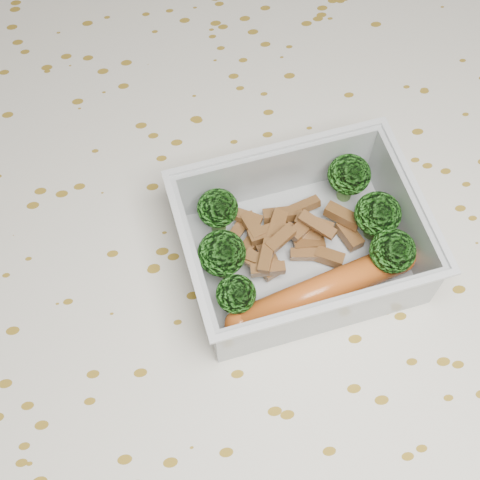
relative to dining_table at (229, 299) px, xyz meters
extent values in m
plane|color=olive|center=(0.00, 0.00, -0.67)|extent=(4.00, 4.00, 0.00)
cube|color=brown|center=(0.00, 0.00, 0.06)|extent=(1.40, 0.90, 0.04)
cube|color=silver|center=(0.00, 0.00, 0.09)|extent=(1.46, 0.96, 0.01)
cube|color=silver|center=(0.05, -0.01, 0.09)|extent=(0.17, 0.14, 0.00)
cube|color=silver|center=(0.05, 0.05, 0.12)|extent=(0.16, 0.02, 0.05)
cube|color=silver|center=(0.06, -0.07, 0.12)|extent=(0.16, 0.02, 0.05)
cube|color=silver|center=(0.13, 0.00, 0.12)|extent=(0.02, 0.11, 0.05)
cube|color=silver|center=(-0.03, -0.02, 0.12)|extent=(0.02, 0.11, 0.05)
cube|color=silver|center=(0.05, 0.05, 0.15)|extent=(0.17, 0.02, 0.00)
cube|color=silver|center=(0.06, -0.08, 0.15)|extent=(0.17, 0.02, 0.00)
cube|color=silver|center=(0.13, 0.00, 0.15)|extent=(0.02, 0.12, 0.00)
cube|color=silver|center=(-0.03, -0.02, 0.15)|extent=(0.02, 0.12, 0.00)
cylinder|color=#608C3F|center=(0.00, 0.02, 0.10)|extent=(0.01, 0.01, 0.02)
ellipsoid|color=#328325|center=(0.00, 0.02, 0.12)|extent=(0.03, 0.03, 0.03)
cylinder|color=#608C3F|center=(0.10, 0.03, 0.10)|extent=(0.01, 0.01, 0.02)
ellipsoid|color=#328325|center=(0.10, 0.03, 0.12)|extent=(0.03, 0.03, 0.03)
cylinder|color=#608C3F|center=(-0.01, -0.02, 0.10)|extent=(0.01, 0.01, 0.02)
ellipsoid|color=#328325|center=(-0.01, -0.02, 0.12)|extent=(0.03, 0.03, 0.03)
cylinder|color=#608C3F|center=(0.11, 0.00, 0.10)|extent=(0.01, 0.01, 0.02)
ellipsoid|color=#328325|center=(0.11, 0.00, 0.12)|extent=(0.03, 0.03, 0.03)
cylinder|color=#608C3F|center=(0.00, -0.05, 0.10)|extent=(0.01, 0.01, 0.02)
ellipsoid|color=#328325|center=(0.00, -0.05, 0.13)|extent=(0.03, 0.03, 0.02)
cylinder|color=#608C3F|center=(0.11, -0.03, 0.10)|extent=(0.01, 0.01, 0.02)
ellipsoid|color=#328325|center=(0.11, -0.03, 0.12)|extent=(0.03, 0.03, 0.03)
cube|color=brown|center=(0.04, -0.01, 0.12)|extent=(0.02, 0.02, 0.01)
cube|color=brown|center=(0.09, 0.01, 0.11)|extent=(0.03, 0.03, 0.01)
cube|color=brown|center=(0.06, -0.01, 0.10)|extent=(0.02, 0.01, 0.01)
cube|color=brown|center=(0.07, -0.02, 0.10)|extent=(0.02, 0.02, 0.01)
cube|color=brown|center=(0.03, -0.03, 0.11)|extent=(0.03, 0.01, 0.01)
cube|color=brown|center=(0.03, 0.00, 0.11)|extent=(0.03, 0.02, 0.01)
cube|color=brown|center=(0.02, -0.02, 0.11)|extent=(0.02, 0.02, 0.01)
cube|color=brown|center=(0.07, 0.00, 0.12)|extent=(0.03, 0.03, 0.01)
cube|color=brown|center=(0.03, 0.00, 0.10)|extent=(0.02, 0.03, 0.01)
cube|color=brown|center=(0.03, -0.02, 0.11)|extent=(0.02, 0.03, 0.01)
cube|color=brown|center=(0.05, 0.02, 0.10)|extent=(0.03, 0.01, 0.01)
cube|color=brown|center=(0.02, 0.00, 0.10)|extent=(0.02, 0.02, 0.01)
cube|color=brown|center=(0.06, 0.00, 0.10)|extent=(0.03, 0.02, 0.01)
cube|color=brown|center=(0.03, -0.02, 0.10)|extent=(0.02, 0.02, 0.01)
cube|color=brown|center=(0.02, 0.02, 0.11)|extent=(0.02, 0.02, 0.01)
cube|color=brown|center=(0.01, 0.01, 0.10)|extent=(0.02, 0.03, 0.01)
cube|color=brown|center=(0.09, 0.00, 0.10)|extent=(0.02, 0.03, 0.01)
cube|color=brown|center=(0.06, 0.00, 0.11)|extent=(0.02, 0.02, 0.01)
cube|color=brown|center=(0.02, -0.02, 0.11)|extent=(0.03, 0.02, 0.01)
cube|color=brown|center=(0.02, 0.01, 0.11)|extent=(0.02, 0.02, 0.01)
cube|color=brown|center=(0.04, 0.01, 0.11)|extent=(0.02, 0.03, 0.01)
cube|color=brown|center=(0.06, -0.01, 0.10)|extent=(0.02, 0.01, 0.01)
cube|color=brown|center=(0.07, 0.00, 0.11)|extent=(0.03, 0.02, 0.01)
cube|color=brown|center=(0.06, 0.02, 0.10)|extent=(0.03, 0.02, 0.01)
cylinder|color=#C4571C|center=(0.06, -0.05, 0.11)|extent=(0.13, 0.05, 0.02)
sphere|color=#C4571C|center=(0.12, -0.03, 0.11)|extent=(0.02, 0.02, 0.02)
sphere|color=#C4571C|center=(0.00, -0.06, 0.11)|extent=(0.02, 0.02, 0.02)
camera|label=1|loc=(-0.03, -0.22, 0.54)|focal=50.00mm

